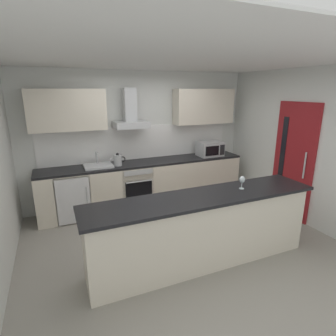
% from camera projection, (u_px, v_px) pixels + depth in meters
% --- Properties ---
extents(ground, '(5.54, 4.60, 0.02)m').
position_uv_depth(ground, '(178.00, 241.00, 4.22)').
color(ground, gray).
extents(ceiling, '(5.54, 4.60, 0.02)m').
position_uv_depth(ceiling, '(180.00, 60.00, 3.50)').
color(ceiling, white).
extents(wall_back, '(5.54, 0.12, 2.60)m').
position_uv_depth(wall_back, '(139.00, 138.00, 5.50)').
color(wall_back, silver).
rests_on(wall_back, ground).
extents(wall_right, '(0.12, 4.60, 2.60)m').
position_uv_depth(wall_right, '(300.00, 146.00, 4.73)').
color(wall_right, silver).
rests_on(wall_right, ground).
extents(backsplash_tile, '(3.86, 0.02, 0.66)m').
position_uv_depth(backsplash_tile, '(141.00, 142.00, 5.46)').
color(backsplash_tile, white).
extents(counter_back, '(3.99, 0.60, 0.90)m').
position_uv_depth(counter_back, '(146.00, 184.00, 5.40)').
color(counter_back, beige).
rests_on(counter_back, ground).
extents(counter_island, '(3.08, 0.64, 0.96)m').
position_uv_depth(counter_island, '(203.00, 230.00, 3.55)').
color(counter_island, beige).
rests_on(counter_island, ground).
extents(upper_cabinets, '(3.94, 0.32, 0.70)m').
position_uv_depth(upper_cabinets, '(142.00, 108.00, 5.13)').
color(upper_cabinets, beige).
extents(side_door, '(0.08, 0.85, 2.05)m').
position_uv_depth(side_door, '(293.00, 161.00, 4.81)').
color(side_door, maroon).
rests_on(side_door, ground).
extents(oven, '(0.60, 0.62, 0.80)m').
position_uv_depth(oven, '(135.00, 185.00, 5.28)').
color(oven, slate).
rests_on(oven, ground).
extents(refrigerator, '(0.58, 0.60, 0.85)m').
position_uv_depth(refrigerator, '(72.00, 196.00, 4.85)').
color(refrigerator, white).
rests_on(refrigerator, ground).
extents(microwave, '(0.50, 0.38, 0.30)m').
position_uv_depth(microwave, '(210.00, 149.00, 5.71)').
color(microwave, '#B7BABC').
rests_on(microwave, counter_back).
extents(sink, '(0.50, 0.40, 0.26)m').
position_uv_depth(sink, '(98.00, 165.00, 4.91)').
color(sink, silver).
rests_on(sink, counter_back).
extents(kettle, '(0.29, 0.15, 0.24)m').
position_uv_depth(kettle, '(118.00, 160.00, 4.98)').
color(kettle, '#B7BABC').
rests_on(kettle, counter_back).
extents(range_hood, '(0.62, 0.45, 0.72)m').
position_uv_depth(range_hood, '(130.00, 115.00, 5.03)').
color(range_hood, '#B7BABC').
extents(wine_glass, '(0.08, 0.08, 0.18)m').
position_uv_depth(wine_glass, '(242.00, 180.00, 3.63)').
color(wine_glass, silver).
rests_on(wine_glass, counter_island).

